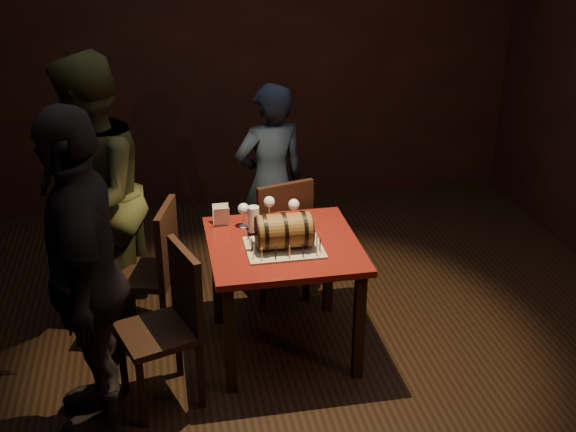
% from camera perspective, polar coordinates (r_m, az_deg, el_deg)
% --- Properties ---
extents(room_shell, '(5.04, 5.04, 2.80)m').
position_cam_1_polar(room_shell, '(3.99, 0.52, 5.61)').
color(room_shell, black).
rests_on(room_shell, ground).
extents(pub_table, '(0.90, 0.90, 0.75)m').
position_cam_1_polar(pub_table, '(4.39, -0.37, -3.38)').
color(pub_table, '#52100D').
rests_on(pub_table, ground).
extents(cake_board, '(0.45, 0.35, 0.01)m').
position_cam_1_polar(cake_board, '(4.26, -0.31, -2.52)').
color(cake_board, '#A8A187').
rests_on(cake_board, pub_table).
extents(barrel_cake, '(0.38, 0.22, 0.22)m').
position_cam_1_polar(barrel_cake, '(4.21, -0.32, -1.19)').
color(barrel_cake, brown).
rests_on(barrel_cake, cake_board).
extents(birthday_candles, '(0.40, 0.30, 0.09)m').
position_cam_1_polar(birthday_candles, '(4.24, -0.31, -1.95)').
color(birthday_candles, '#F5DF92').
rests_on(birthday_candles, cake_board).
extents(wine_glass_left, '(0.07, 0.07, 0.16)m').
position_cam_1_polar(wine_glass_left, '(4.49, -3.54, 0.49)').
color(wine_glass_left, silver).
rests_on(wine_glass_left, pub_table).
extents(wine_glass_mid, '(0.07, 0.07, 0.16)m').
position_cam_1_polar(wine_glass_mid, '(4.58, -1.49, 1.04)').
color(wine_glass_mid, silver).
rests_on(wine_glass_mid, pub_table).
extents(wine_glass_right, '(0.07, 0.07, 0.16)m').
position_cam_1_polar(wine_glass_right, '(4.54, 0.47, 0.82)').
color(wine_glass_right, silver).
rests_on(wine_glass_right, pub_table).
extents(pint_of_ale, '(0.07, 0.07, 0.15)m').
position_cam_1_polar(pint_of_ale, '(4.48, -2.74, -0.20)').
color(pint_of_ale, silver).
rests_on(pint_of_ale, pub_table).
extents(menu_card, '(0.10, 0.05, 0.13)m').
position_cam_1_polar(menu_card, '(4.55, -5.30, 0.02)').
color(menu_card, white).
rests_on(menu_card, pub_table).
extents(chair_back, '(0.49, 0.49, 0.93)m').
position_cam_1_polar(chair_back, '(4.96, -0.71, -1.41)').
color(chair_back, black).
rests_on(chair_back, ground).
extents(chair_left_rear, '(0.49, 0.49, 0.93)m').
position_cam_1_polar(chair_left_rear, '(4.64, -10.58, -3.85)').
color(chair_left_rear, black).
rests_on(chair_left_rear, ground).
extents(chair_left_front, '(0.51, 0.51, 0.93)m').
position_cam_1_polar(chair_left_front, '(4.08, -9.25, -7.97)').
color(chair_left_front, black).
rests_on(chair_left_front, ground).
extents(person_back, '(0.60, 0.46, 1.47)m').
position_cam_1_polar(person_back, '(5.26, -1.38, 2.69)').
color(person_back, '#17202F').
rests_on(person_back, ground).
extents(person_left_rear, '(0.85, 1.00, 1.82)m').
position_cam_1_polar(person_left_rear, '(4.71, -15.25, 1.39)').
color(person_left_rear, '#35371B').
rests_on(person_left_rear, ground).
extents(person_left_front, '(0.48, 1.07, 1.81)m').
position_cam_1_polar(person_left_front, '(3.80, -15.76, -4.58)').
color(person_left_front, black).
rests_on(person_left_front, ground).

